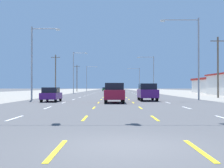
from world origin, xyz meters
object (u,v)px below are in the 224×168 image
(streetlight_left_row_0, at_px, (33,58))
(suv_center_turn_nearest, at_px, (113,93))
(hatchback_far_left_near, at_px, (50,94))
(suv_center_turn_midfar, at_px, (113,89))
(hatchback_inner_right_farther, at_px, (120,89))
(streetlight_right_row_1, at_px, (151,72))
(suv_inner_right_mid, at_px, (146,92))
(streetlight_left_row_1, at_px, (74,70))
(streetlight_right_row_2, at_px, (137,77))
(hatchback_inner_left_far, at_px, (103,89))
(streetlight_right_row_0, at_px, (193,52))
(streetlight_left_row_2, at_px, (87,77))

(streetlight_left_row_0, bearing_deg, suv_center_turn_nearest, -32.11)
(hatchback_far_left_near, bearing_deg, streetlight_left_row_0, 125.35)
(suv_center_turn_nearest, bearing_deg, hatchback_far_left_near, 163.34)
(suv_center_turn_midfar, distance_m, streetlight_left_row_0, 39.56)
(hatchback_inner_right_farther, relative_size, streetlight_right_row_1, 0.41)
(suv_inner_right_mid, xyz_separation_m, streetlight_left_row_1, (-13.53, 40.54, 4.95))
(hatchback_inner_right_farther, bearing_deg, streetlight_right_row_2, -65.78)
(streetlight_left_row_0, bearing_deg, streetlight_left_row_1, 90.05)
(hatchback_inner_left_far, xyz_separation_m, streetlight_right_row_0, (13.16, -86.46, 5.07))
(suv_inner_right_mid, bearing_deg, hatchback_far_left_near, -168.23)
(suv_inner_right_mid, distance_m, suv_center_turn_midfar, 40.01)
(hatchback_inner_right_farther, bearing_deg, suv_inner_right_mid, -89.83)
(hatchback_inner_right_farther, xyz_separation_m, streetlight_left_row_1, (-13.25, -52.45, 5.19))
(hatchback_inner_right_farther, xyz_separation_m, streetlight_right_row_2, (6.17, -13.71, 4.56))
(suv_inner_right_mid, bearing_deg, streetlight_left_row_1, 108.45)
(suv_inner_right_mid, bearing_deg, hatchback_inner_right_farther, 90.17)
(hatchback_inner_right_farther, bearing_deg, suv_center_turn_nearest, -92.11)
(suv_center_turn_nearest, xyz_separation_m, streetlight_left_row_0, (-9.64, 6.05, 4.13))
(hatchback_inner_left_far, bearing_deg, streetlight_left_row_0, -94.16)
(suv_center_turn_midfar, height_order, streetlight_left_row_2, streetlight_left_row_2)
(streetlight_right_row_0, bearing_deg, suv_center_turn_midfar, 103.94)
(streetlight_left_row_0, xyz_separation_m, streetlight_right_row_0, (19.45, 0.00, 0.70))
(hatchback_far_left_near, relative_size, streetlight_left_row_0, 0.44)
(streetlight_right_row_0, relative_size, streetlight_left_row_2, 1.03)
(hatchback_far_left_near, height_order, suv_center_turn_midfar, suv_center_turn_midfar)
(suv_center_turn_nearest, distance_m, streetlight_left_row_0, 12.11)
(streetlight_left_row_0, relative_size, streetlight_left_row_1, 0.85)
(suv_inner_right_mid, xyz_separation_m, streetlight_right_row_0, (5.96, 1.80, 4.83))
(hatchback_inner_right_farther, bearing_deg, streetlight_right_row_1, -83.17)
(hatchback_inner_right_farther, relative_size, streetlight_right_row_2, 0.43)
(streetlight_left_row_2, bearing_deg, streetlight_right_row_2, 0.00)
(hatchback_inner_left_far, distance_m, streetlight_right_row_0, 87.61)
(suv_center_turn_nearest, distance_m, hatchback_inner_left_far, 92.57)
(suv_center_turn_midfar, relative_size, hatchback_inner_left_far, 1.26)
(suv_center_turn_midfar, height_order, hatchback_inner_left_far, suv_center_turn_midfar)
(hatchback_inner_right_farther, relative_size, streetlight_left_row_0, 0.44)
(streetlight_left_row_1, distance_m, streetlight_right_row_1, 19.54)
(suv_inner_right_mid, height_order, hatchback_inner_right_farther, suv_inner_right_mid)
(hatchback_inner_left_far, bearing_deg, suv_center_turn_midfar, -85.61)
(streetlight_left_row_0, distance_m, streetlight_right_row_1, 43.37)
(streetlight_left_row_0, height_order, streetlight_right_row_2, streetlight_right_row_2)
(suv_center_turn_nearest, height_order, streetlight_right_row_1, streetlight_right_row_1)
(suv_center_turn_nearest, height_order, suv_inner_right_mid, same)
(suv_center_turn_midfar, relative_size, streetlight_left_row_2, 0.50)
(streetlight_left_row_1, bearing_deg, suv_inner_right_mid, -71.55)
(streetlight_left_row_2, height_order, streetlight_right_row_2, streetlight_left_row_2)
(suv_center_turn_nearest, distance_m, streetlight_right_row_2, 84.20)
(streetlight_left_row_2, xyz_separation_m, streetlight_right_row_2, (19.31, 0.00, -0.30))
(suv_center_turn_nearest, distance_m, streetlight_right_row_1, 46.08)
(hatchback_inner_right_farther, height_order, streetlight_left_row_2, streetlight_left_row_2)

